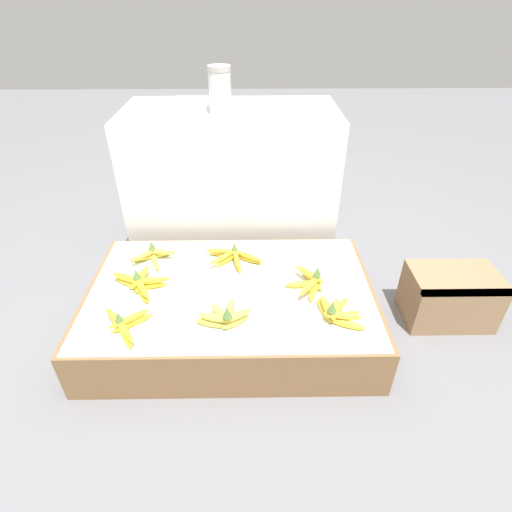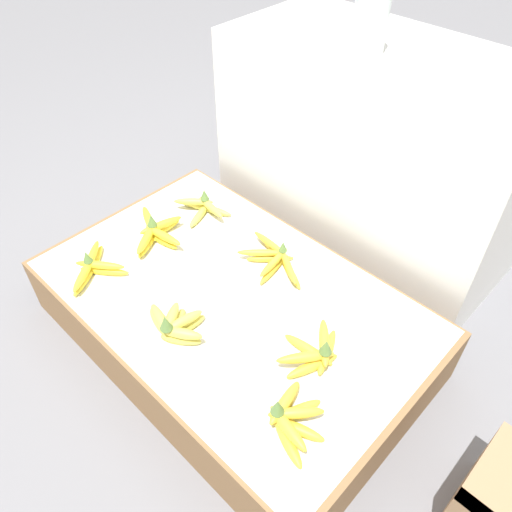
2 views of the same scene
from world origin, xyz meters
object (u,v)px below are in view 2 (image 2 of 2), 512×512
banana_bunch_back_left (203,207)px  foam_tray_white (451,57)px  banana_bunch_front_left (93,267)px  banana_bunch_middle_midright (316,353)px  banana_bunch_front_midright (290,418)px  banana_bunch_middle_left (155,231)px  glass_jar (371,17)px  banana_bunch_front_midleft (174,325)px  banana_bunch_back_midleft (275,259)px

banana_bunch_back_left → foam_tray_white: 0.96m
banana_bunch_front_left → banana_bunch_middle_midright: (0.74, 0.25, 0.00)m
banana_bunch_middle_midright → banana_bunch_front_midright: bearing=-68.8°
banana_bunch_middle_midright → banana_bunch_middle_left: bearing=179.6°
banana_bunch_back_left → banana_bunch_front_left: bearing=-92.4°
glass_jar → foam_tray_white: size_ratio=0.97×
banana_bunch_middle_left → banana_bunch_middle_midright: (0.74, -0.01, 0.00)m
banana_bunch_front_midleft → banana_bunch_back_midleft: bearing=87.5°
banana_bunch_back_midleft → glass_jar: 0.80m
banana_bunch_middle_left → banana_bunch_middle_midright: bearing=-0.4°
banana_bunch_middle_midright → banana_bunch_back_midleft: banana_bunch_middle_midright is taller
banana_bunch_middle_midright → banana_bunch_back_midleft: size_ratio=0.80×
banana_bunch_front_left → banana_bunch_front_midright: bearing=3.4°
banana_bunch_back_midleft → foam_tray_white: bearing=75.5°
banana_bunch_middle_midright → banana_bunch_back_midleft: (-0.34, 0.20, -0.01)m
banana_bunch_back_left → banana_bunch_front_midright: bearing=-27.5°
banana_bunch_front_midleft → banana_bunch_back_midleft: (0.02, 0.42, -0.01)m
banana_bunch_front_midleft → banana_bunch_middle_midright: size_ratio=1.00×
banana_bunch_middle_left → banana_bunch_back_midleft: bearing=26.6°
banana_bunch_back_midleft → banana_bunch_front_left: bearing=-131.8°
banana_bunch_middle_midright → glass_jar: (-0.40, 0.66, 0.64)m
banana_bunch_front_left → banana_bunch_front_midleft: banana_bunch_front_midleft is taller
banana_bunch_middle_left → banana_bunch_back_midleft: 0.44m
foam_tray_white → banana_bunch_front_midleft: bearing=-99.7°
banana_bunch_front_left → banana_bunch_front_midright: 0.82m
banana_bunch_front_midleft → foam_tray_white: foam_tray_white is taller
banana_bunch_front_left → banana_bunch_back_left: 0.46m
banana_bunch_front_midleft → banana_bunch_front_midright: banana_bunch_front_midleft is taller
banana_bunch_front_midleft → glass_jar: (-0.04, 0.88, 0.64)m
banana_bunch_back_midleft → glass_jar: size_ratio=1.30×
banana_bunch_middle_left → glass_jar: 0.98m
banana_bunch_front_midleft → banana_bunch_front_midright: (0.44, 0.02, -0.00)m
banana_bunch_front_left → banana_bunch_back_left: bearing=87.6°
banana_bunch_front_midleft → glass_jar: size_ratio=1.04×
banana_bunch_front_left → foam_tray_white: foam_tray_white is taller
glass_jar → foam_tray_white: bearing=33.7°
banana_bunch_back_left → banana_bunch_back_midleft: (0.38, -0.02, -0.00)m
banana_bunch_front_midleft → foam_tray_white: (0.17, 1.02, 0.54)m
banana_bunch_back_midleft → banana_bunch_middle_midright: bearing=-30.9°
banana_bunch_front_midright → glass_jar: (-0.47, 0.86, 0.64)m
banana_bunch_front_left → foam_tray_white: 1.31m
banana_bunch_front_midright → banana_bunch_front_left: bearing=-176.6°
banana_bunch_front_midleft → banana_bunch_back_midleft: size_ratio=0.80×
banana_bunch_front_left → banana_bunch_back_midleft: banana_bunch_front_left is taller
banana_bunch_middle_left → banana_bunch_back_midleft: banana_bunch_middle_left is taller
banana_bunch_front_midleft → banana_bunch_middle_left: (-0.38, 0.22, -0.00)m
banana_bunch_front_left → banana_bunch_back_midleft: size_ratio=0.73×
banana_bunch_front_left → banana_bunch_middle_midright: 0.78m
banana_bunch_middle_left → glass_jar: (0.34, 0.66, 0.64)m
banana_bunch_front_left → foam_tray_white: size_ratio=0.93×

